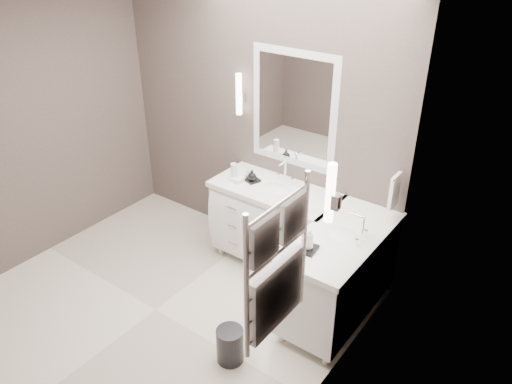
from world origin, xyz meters
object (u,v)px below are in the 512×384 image
Objects in this scene: vanity_right at (339,271)px; towel_ladder at (276,272)px; vanity_back at (275,221)px; waste_bin at (230,345)px.

towel_ladder is (0.23, -1.30, 0.91)m from vanity_right.
vanity_back is 1.00× the size of vanity_right.
vanity_right is 1.09m from waste_bin.
vanity_right is (0.88, -0.33, 0.00)m from vanity_back.
vanity_right is 1.38× the size of towel_ladder.
vanity_right is at bearing 99.84° from towel_ladder.
vanity_back is at bearing 159.62° from vanity_right.
towel_ladder reaches higher than vanity_right.
towel_ladder is 1.45m from waste_bin.
waste_bin is (-0.65, 0.35, -1.24)m from towel_ladder.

